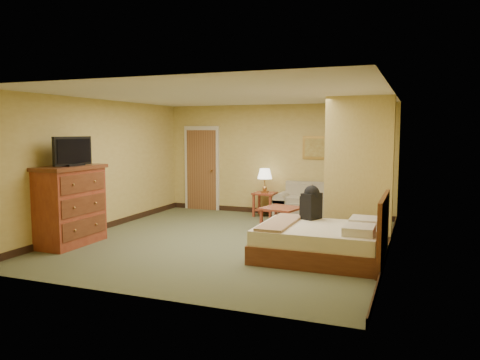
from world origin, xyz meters
The scene contains 17 objects.
floor centered at (0.00, 0.00, 0.00)m, with size 6.00×6.00×0.00m, color #525738.
ceiling centered at (0.00, 0.00, 2.60)m, with size 6.00×6.00×0.00m, color white.
back_wall centered at (0.00, 3.00, 1.30)m, with size 5.50×0.02×2.60m, color tan.
left_wall centered at (-2.75, 0.00, 1.30)m, with size 0.02×6.00×2.60m, color tan.
right_wall centered at (2.75, 0.00, 1.30)m, with size 0.02×6.00×2.60m, color tan.
partition centered at (2.15, 0.93, 1.30)m, with size 1.20×0.15×2.60m, color tan.
door centered at (-1.95, 2.96, 1.03)m, with size 0.94×0.16×2.10m.
baseboard centered at (0.00, 2.99, 0.06)m, with size 5.50×0.02×0.12m, color black.
loveseat centered at (0.97, 2.57, 0.27)m, with size 1.64×0.76×0.83m.
side_table centered at (-0.18, 2.65, 0.36)m, with size 0.50×0.50×0.55m.
table_lamp centered at (-0.18, 2.65, 0.98)m, with size 0.34×0.34×0.56m.
coffee_table centered at (0.61, 1.35, 0.32)m, with size 0.84×0.84×0.45m.
wall_picture centered at (0.97, 2.97, 1.60)m, with size 0.68×0.04×0.53m.
dresser centered at (-2.48, -1.21, 0.70)m, with size 0.68×1.30×1.39m.
tv centered at (-2.38, -1.21, 1.62)m, with size 0.24×0.82×0.50m.
bed centered at (1.82, -0.56, 0.28)m, with size 1.93×1.60×1.04m.
backpack centered at (1.51, 0.02, 0.81)m, with size 0.33×0.39×0.57m.
Camera 1 is at (3.17, -7.64, 1.98)m, focal length 35.00 mm.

